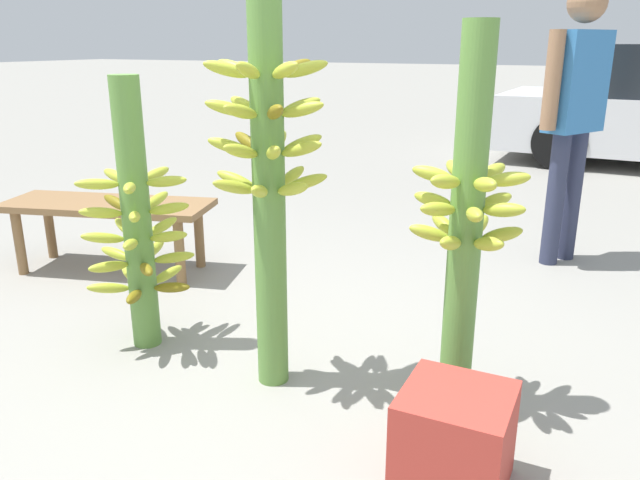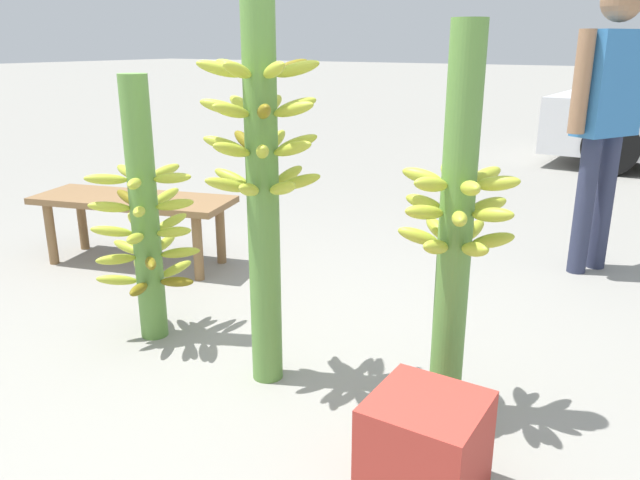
{
  "view_description": "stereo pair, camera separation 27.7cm",
  "coord_description": "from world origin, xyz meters",
  "px_view_note": "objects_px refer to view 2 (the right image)",
  "views": [
    {
      "loc": [
        1.2,
        -1.92,
        1.39
      ],
      "look_at": [
        0.05,
        0.46,
        0.55
      ],
      "focal_mm": 35.0,
      "sensor_mm": 36.0,
      "label": 1
    },
    {
      "loc": [
        1.45,
        -1.78,
        1.39
      ],
      "look_at": [
        0.05,
        0.46,
        0.55
      ],
      "focal_mm": 35.0,
      "sensor_mm": 36.0,
      "label": 2
    }
  ],
  "objects_px": {
    "banana_stalk_center": "(262,165)",
    "banana_stalk_right": "(456,227)",
    "banana_stalk_left": "(145,218)",
    "produce_crate": "(425,448)",
    "vendor_person": "(608,103)",
    "market_bench": "(133,207)"
  },
  "relations": [
    {
      "from": "banana_stalk_center",
      "to": "produce_crate",
      "type": "height_order",
      "value": "banana_stalk_center"
    },
    {
      "from": "banana_stalk_center",
      "to": "banana_stalk_right",
      "type": "height_order",
      "value": "banana_stalk_center"
    },
    {
      "from": "banana_stalk_left",
      "to": "produce_crate",
      "type": "xyz_separation_m",
      "value": [
        1.58,
        -0.36,
        -0.43
      ]
    },
    {
      "from": "banana_stalk_right",
      "to": "produce_crate",
      "type": "distance_m",
      "value": 0.77
    },
    {
      "from": "banana_stalk_left",
      "to": "market_bench",
      "type": "distance_m",
      "value": 1.14
    },
    {
      "from": "banana_stalk_left",
      "to": "produce_crate",
      "type": "distance_m",
      "value": 1.68
    },
    {
      "from": "banana_stalk_left",
      "to": "banana_stalk_right",
      "type": "xyz_separation_m",
      "value": [
        1.46,
        0.13,
        0.15
      ]
    },
    {
      "from": "banana_stalk_right",
      "to": "produce_crate",
      "type": "height_order",
      "value": "banana_stalk_right"
    },
    {
      "from": "market_bench",
      "to": "produce_crate",
      "type": "bearing_deg",
      "value": -39.1
    },
    {
      "from": "banana_stalk_center",
      "to": "market_bench",
      "type": "relative_size",
      "value": 1.29
    },
    {
      "from": "banana_stalk_right",
      "to": "produce_crate",
      "type": "relative_size",
      "value": 4.31
    },
    {
      "from": "banana_stalk_left",
      "to": "produce_crate",
      "type": "height_order",
      "value": "banana_stalk_left"
    },
    {
      "from": "banana_stalk_left",
      "to": "banana_stalk_right",
      "type": "distance_m",
      "value": 1.47
    },
    {
      "from": "banana_stalk_left",
      "to": "market_bench",
      "type": "xyz_separation_m",
      "value": [
        -0.88,
        0.7,
        -0.22
      ]
    },
    {
      "from": "banana_stalk_left",
      "to": "banana_stalk_center",
      "type": "height_order",
      "value": "banana_stalk_center"
    },
    {
      "from": "banana_stalk_center",
      "to": "banana_stalk_right",
      "type": "bearing_deg",
      "value": 12.27
    },
    {
      "from": "banana_stalk_center",
      "to": "produce_crate",
      "type": "bearing_deg",
      "value": -21.07
    },
    {
      "from": "market_bench",
      "to": "banana_stalk_right",
      "type": "bearing_deg",
      "value": -29.39
    },
    {
      "from": "banana_stalk_right",
      "to": "vendor_person",
      "type": "xyz_separation_m",
      "value": [
        0.19,
        1.99,
        0.29
      ]
    },
    {
      "from": "market_bench",
      "to": "produce_crate",
      "type": "height_order",
      "value": "market_bench"
    },
    {
      "from": "banana_stalk_center",
      "to": "market_bench",
      "type": "bearing_deg",
      "value": 155.41
    },
    {
      "from": "banana_stalk_right",
      "to": "produce_crate",
      "type": "bearing_deg",
      "value": -76.39
    }
  ]
}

